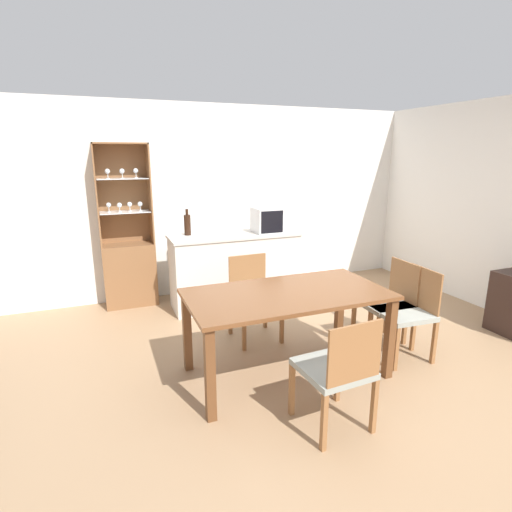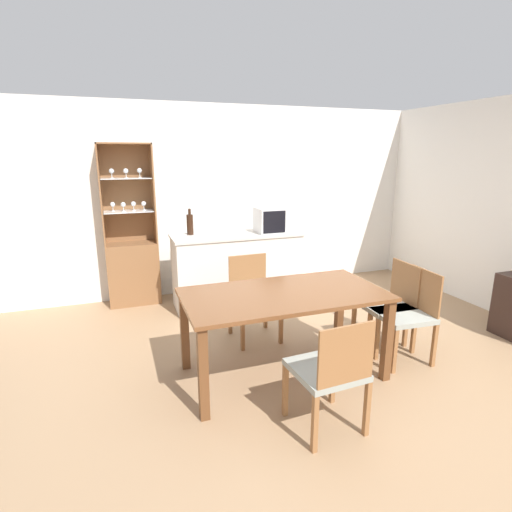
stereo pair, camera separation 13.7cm
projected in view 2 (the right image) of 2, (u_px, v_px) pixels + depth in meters
ground_plane at (336, 372)px, 3.58m from camera, size 18.00×18.00×0.00m
wall_back at (244, 199)px, 5.66m from camera, size 6.80×0.06×2.55m
kitchen_counter at (238, 269)px, 5.12m from camera, size 1.63×0.56×0.93m
display_cabinet at (133, 259)px, 5.14m from camera, size 0.64×0.34×2.03m
dining_table at (284, 304)px, 3.40m from camera, size 1.71×0.89×0.76m
dining_chair_side_right_near at (407, 314)px, 3.72m from camera, size 0.48×0.48×0.86m
dining_chair_head_far at (253, 297)px, 4.17m from camera, size 0.46×0.46×0.86m
dining_chair_side_right_far at (389, 304)px, 3.97m from camera, size 0.47×0.47×0.86m
dining_chair_head_near at (330, 371)px, 2.74m from camera, size 0.48×0.48×0.86m
microwave at (274, 220)px, 5.10m from camera, size 0.46×0.34×0.31m
wine_bottle at (190, 224)px, 4.94m from camera, size 0.08×0.08×0.32m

